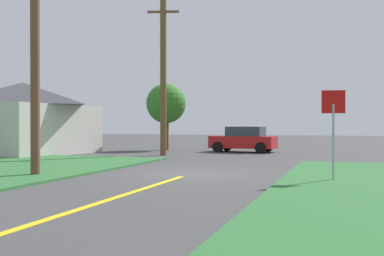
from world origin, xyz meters
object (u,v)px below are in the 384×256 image
(oak_tree_left, at_px, (166,104))
(utility_pole_mid, at_px, (163,76))
(utility_pole_near, at_px, (35,66))
(stop_sign, at_px, (333,118))
(barn, at_px, (23,118))
(car_approaching_junction, at_px, (244,139))

(oak_tree_left, bearing_deg, utility_pole_mid, -69.87)
(utility_pole_near, distance_m, utility_pole_mid, 11.16)
(stop_sign, height_order, barn, barn)
(oak_tree_left, bearing_deg, utility_pole_near, -84.00)
(stop_sign, distance_m, utility_pole_near, 9.87)
(utility_pole_mid, relative_size, oak_tree_left, 1.95)
(car_approaching_junction, bearing_deg, barn, 29.72)
(car_approaching_junction, bearing_deg, oak_tree_left, 0.28)
(barn, bearing_deg, car_approaching_junction, 25.21)
(utility_pole_near, relative_size, oak_tree_left, 1.59)
(utility_pole_near, xyz_separation_m, barn, (-8.49, 9.90, -1.58))
(stop_sign, distance_m, oak_tree_left, 18.40)
(utility_pole_near, distance_m, barn, 13.14)
(oak_tree_left, xyz_separation_m, barn, (-6.80, -6.19, -1.02))
(car_approaching_junction, bearing_deg, utility_pole_mid, 55.65)
(barn, bearing_deg, utility_pole_mid, 8.14)
(utility_pole_mid, bearing_deg, stop_sign, -45.28)
(car_approaching_junction, distance_m, oak_tree_left, 5.98)
(stop_sign, height_order, utility_pole_mid, utility_pole_mid)
(utility_pole_near, bearing_deg, oak_tree_left, 96.00)
(car_approaching_junction, relative_size, utility_pole_mid, 0.47)
(utility_pole_near, bearing_deg, barn, 130.63)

